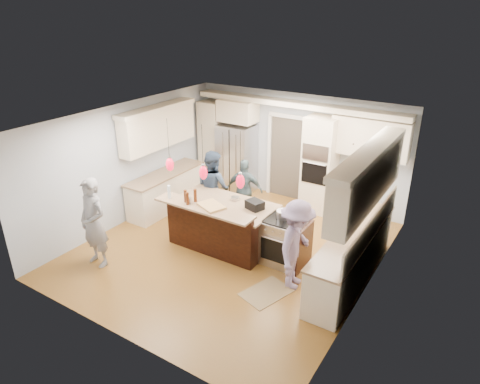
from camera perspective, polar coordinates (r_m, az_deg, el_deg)
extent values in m
plane|color=#9F6C2B|center=(8.88, -1.22, -7.58)|extent=(6.00, 6.00, 0.00)
cube|color=#B2BCC6|center=(10.73, 7.62, 5.82)|extent=(5.50, 0.04, 2.70)
cube|color=#B2BCC6|center=(6.27, -16.78, -8.81)|extent=(5.50, 0.04, 2.70)
cube|color=#B2BCC6|center=(9.94, -14.66, 3.79)|extent=(0.04, 6.00, 2.70)
cube|color=#B2BCC6|center=(7.25, 17.19, -4.19)|extent=(0.04, 6.00, 2.70)
cube|color=white|center=(7.82, -1.39, 9.56)|extent=(5.50, 6.00, 0.04)
cube|color=#B7B7BC|center=(11.27, -0.45, 4.52)|extent=(0.90, 0.70, 1.80)
cube|color=beige|center=(10.23, 10.57, 3.53)|extent=(0.72, 0.64, 2.30)
cube|color=black|center=(9.81, 10.02, 5.18)|extent=(0.60, 0.02, 0.35)
cube|color=black|center=(9.98, 9.82, 2.46)|extent=(0.60, 0.02, 0.50)
cylinder|color=#B7B7BC|center=(9.86, 9.84, 3.75)|extent=(0.55, 0.02, 0.02)
cube|color=beige|center=(11.67, -3.62, 6.44)|extent=(0.60, 0.58, 2.30)
cube|color=beige|center=(10.97, -0.29, 10.78)|extent=(0.95, 0.58, 0.55)
cube|color=beige|center=(9.81, 16.96, 6.95)|extent=(1.70, 0.35, 0.85)
cube|color=beige|center=(10.26, 7.48, 11.55)|extent=(5.30, 0.38, 0.12)
cube|color=#4C443A|center=(10.91, 6.33, 4.54)|extent=(0.90, 0.06, 2.10)
cube|color=white|center=(10.57, 6.49, 10.01)|extent=(1.04, 0.06, 0.10)
cube|color=beige|center=(8.03, 14.61, -8.49)|extent=(0.60, 3.00, 0.88)
cube|color=tan|center=(7.80, 14.95, -5.62)|extent=(0.64, 3.05, 0.04)
cube|color=beige|center=(7.31, 16.72, 1.56)|extent=(0.35, 3.00, 0.85)
cube|color=beige|center=(7.16, 17.10, 5.13)|extent=(0.37, 3.10, 0.10)
cube|color=beige|center=(10.57, -9.75, 0.12)|extent=(0.60, 2.20, 0.88)
cube|color=tan|center=(10.39, -9.92, 2.44)|extent=(0.64, 2.25, 0.04)
cube|color=beige|center=(10.14, -10.86, 8.26)|extent=(0.35, 2.20, 0.85)
cube|color=beige|center=(10.01, -11.03, 10.90)|extent=(0.37, 2.30, 0.10)
cube|color=black|center=(8.89, -2.06, -4.28)|extent=(2.00, 1.00, 0.88)
cube|color=tan|center=(8.68, -2.10, -1.60)|extent=(2.10, 1.10, 0.04)
cube|color=black|center=(8.44, -4.21, -5.19)|extent=(2.00, 0.12, 1.08)
cube|color=tan|center=(8.09, -4.91, -2.12)|extent=(2.10, 0.42, 0.04)
cube|color=black|center=(8.40, 1.98, -1.72)|extent=(0.39, 0.35, 0.17)
cube|color=#B7B7BC|center=(8.28, 5.92, -6.60)|extent=(0.76, 0.66, 0.90)
cube|color=black|center=(8.05, 4.82, -7.94)|extent=(0.65, 0.01, 0.45)
cube|color=black|center=(8.06, 6.06, -3.78)|extent=(0.72, 0.59, 0.02)
cube|color=black|center=(8.14, 8.51, -7.41)|extent=(0.06, 0.71, 0.88)
cylinder|color=black|center=(8.16, -9.58, 7.10)|extent=(0.01, 0.01, 0.75)
ellipsoid|color=red|center=(8.32, -9.34, 3.64)|extent=(0.15, 0.15, 0.26)
cylinder|color=black|center=(7.66, -5.05, 6.26)|extent=(0.01, 0.01, 0.75)
ellipsoid|color=red|center=(7.84, -4.91, 2.59)|extent=(0.15, 0.15, 0.26)
cylinder|color=black|center=(7.23, 0.04, 5.26)|extent=(0.01, 0.01, 0.75)
ellipsoid|color=red|center=(7.41, 0.04, 1.41)|extent=(0.15, 0.15, 0.26)
imported|color=gray|center=(8.45, -18.93, -3.93)|extent=(0.67, 0.47, 1.76)
imported|color=#2D3E58|center=(9.64, -3.62, 0.70)|extent=(0.99, 0.88, 1.69)
imported|color=#475D64|center=(9.80, 0.64, 0.32)|extent=(0.91, 0.56, 1.44)
imported|color=gray|center=(7.47, 7.54, -7.01)|extent=(0.73, 1.13, 1.65)
cube|color=#937950|center=(7.68, 3.52, -13.22)|extent=(0.81, 0.99, 0.01)
cylinder|color=silver|center=(8.47, -9.43, 0.01)|extent=(0.06, 0.06, 0.27)
cylinder|color=#4E230E|center=(8.26, -7.28, -0.56)|extent=(0.08, 0.08, 0.25)
cylinder|color=#4E230E|center=(8.15, -7.02, -0.88)|extent=(0.08, 0.08, 0.25)
cylinder|color=#4E230E|center=(8.26, -5.98, -0.48)|extent=(0.08, 0.08, 0.25)
cylinder|color=#B7B7BC|center=(8.22, -6.67, -1.16)|extent=(0.08, 0.08, 0.12)
cube|color=tan|center=(8.06, -3.84, -1.85)|extent=(0.61, 0.53, 0.04)
cylinder|color=#B7B7BC|center=(8.09, 5.81, -2.97)|extent=(0.26, 0.26, 0.15)
cylinder|color=#B7B7BC|center=(7.97, 7.23, -3.74)|extent=(0.18, 0.18, 0.09)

